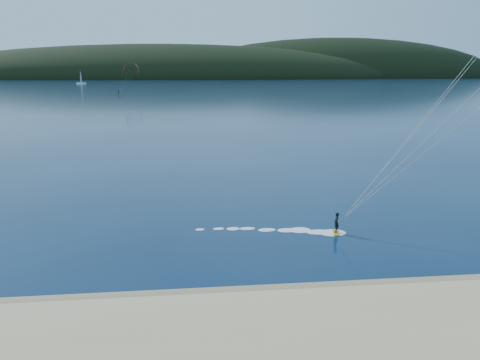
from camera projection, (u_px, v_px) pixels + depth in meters
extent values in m
plane|color=#071C37|center=(224.00, 357.00, 17.49)|extent=(1800.00, 1800.00, 0.00)
cube|color=#907454|center=(218.00, 300.00, 21.82)|extent=(220.00, 2.50, 0.10)
ellipsoid|color=black|center=(167.00, 78.00, 706.38)|extent=(840.00, 280.00, 110.00)
ellipsoid|color=black|center=(339.00, 78.00, 774.81)|extent=(600.00, 240.00, 140.00)
cube|color=#C08C16|center=(336.00, 233.00, 30.92)|extent=(0.65, 1.28, 0.07)
imported|color=black|center=(336.00, 223.00, 30.73)|extent=(0.47, 0.61, 1.51)
cylinder|color=gray|center=(430.00, 135.00, 27.87)|extent=(0.02, 0.02, 16.57)
cube|color=#C08C16|center=(119.00, 94.00, 215.32)|extent=(0.94, 1.68, 0.09)
imported|color=black|center=(119.00, 92.00, 215.07)|extent=(0.99, 1.13, 1.98)
cylinder|color=gray|center=(125.00, 81.00, 212.15)|extent=(0.02, 0.02, 13.22)
cube|color=white|center=(81.00, 83.00, 399.66)|extent=(8.84, 3.82, 1.50)
cylinder|color=white|center=(81.00, 77.00, 398.19)|extent=(0.21, 0.21, 11.77)
cube|color=white|center=(81.00, 77.00, 399.64)|extent=(0.41, 2.77, 8.56)
cube|color=white|center=(80.00, 79.00, 397.08)|extent=(0.33, 2.13, 5.35)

